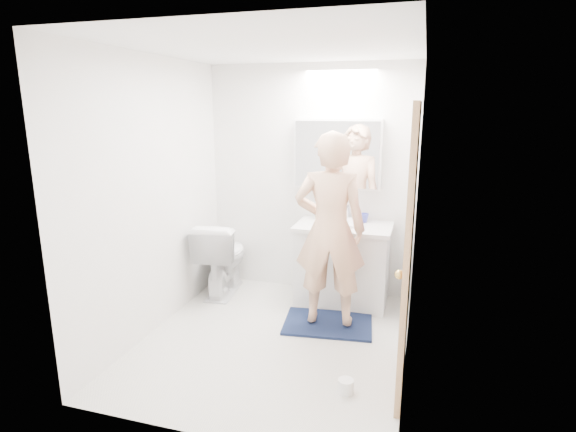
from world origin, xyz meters
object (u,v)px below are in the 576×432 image
at_px(person, 330,230).
at_px(soap_bottle_b, 325,212).
at_px(toilet, 222,257).
at_px(toilet_paper_roll, 346,386).
at_px(toothbrush_cup, 364,218).
at_px(medicine_cabinet, 338,154).
at_px(vanity_cabinet, 343,266).
at_px(soap_bottle_a, 319,208).

height_order(person, soap_bottle_b, person).
bearing_deg(toilet, soap_bottle_b, -170.70).
height_order(person, toilet_paper_roll, person).
xyz_separation_m(toilet, person, (1.25, -0.44, 0.51)).
bearing_deg(toothbrush_cup, toilet, -169.31).
bearing_deg(medicine_cabinet, soap_bottle_b, -165.51).
relative_size(toilet, person, 0.46).
xyz_separation_m(vanity_cabinet, toilet_paper_roll, (0.30, -1.53, -0.34)).
relative_size(vanity_cabinet, medicine_cabinet, 1.02).
height_order(person, toothbrush_cup, person).
distance_m(toilet, person, 1.42).
bearing_deg(soap_bottle_b, person, -74.48).
height_order(medicine_cabinet, toothbrush_cup, medicine_cabinet).
distance_m(toilet, toilet_paper_roll, 2.15).
bearing_deg(soap_bottle_a, toilet, -165.09).
distance_m(person, soap_bottle_a, 0.75).
bearing_deg(soap_bottle_a, toothbrush_cup, 1.24).
distance_m(vanity_cabinet, toothbrush_cup, 0.53).
bearing_deg(toilet_paper_roll, toothbrush_cup, 94.19).
bearing_deg(person, toilet, -26.21).
height_order(soap_bottle_a, soap_bottle_b, soap_bottle_a).
bearing_deg(toothbrush_cup, medicine_cabinet, 170.34).
bearing_deg(toilet_paper_roll, soap_bottle_b, 107.32).
height_order(vanity_cabinet, toilet, toilet).
bearing_deg(medicine_cabinet, soap_bottle_a, -160.28).
distance_m(vanity_cabinet, toilet_paper_roll, 1.60).
relative_size(toilet, soap_bottle_a, 3.40).
bearing_deg(person, soap_bottle_b, -81.15).
relative_size(vanity_cabinet, soap_bottle_b, 5.70).
relative_size(medicine_cabinet, toilet_paper_roll, 8.00).
bearing_deg(person, toilet_paper_roll, 101.99).
xyz_separation_m(medicine_cabinet, toilet_paper_roll, (0.42, -1.74, -1.45)).
distance_m(toothbrush_cup, toilet_paper_roll, 1.88).
height_order(vanity_cabinet, toilet_paper_roll, vanity_cabinet).
xyz_separation_m(medicine_cabinet, person, (0.09, -0.77, -0.59)).
bearing_deg(vanity_cabinet, toilet, -174.87).
relative_size(toilet, soap_bottle_b, 5.06).
bearing_deg(person, medicine_cabinet, -90.05).
bearing_deg(vanity_cabinet, toilet_paper_roll, -78.92).
bearing_deg(vanity_cabinet, toothbrush_cup, 42.27).
bearing_deg(soap_bottle_a, person, -70.11).
distance_m(person, toothbrush_cup, 0.75).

